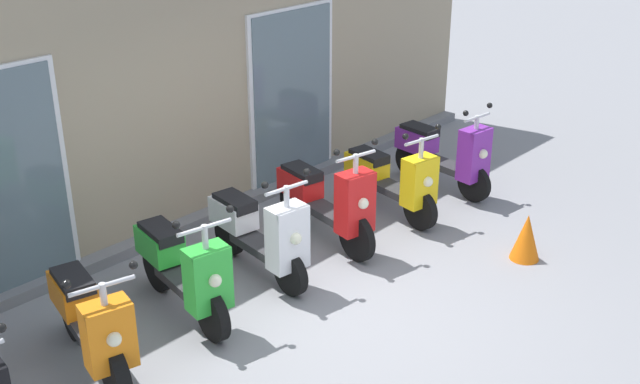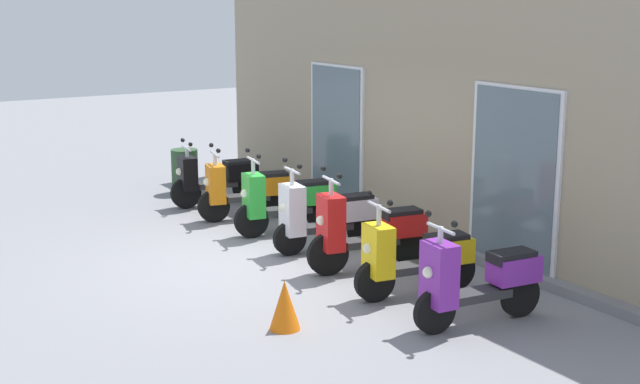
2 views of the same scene
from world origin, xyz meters
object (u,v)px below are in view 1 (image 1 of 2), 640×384
(scooter_red, at_px, (327,200))
(traffic_cone, at_px, (526,237))
(scooter_orange, at_px, (91,322))
(scooter_white, at_px, (260,232))
(scooter_purple, at_px, (445,152))
(scooter_yellow, at_px, (391,179))
(scooter_green, at_px, (183,269))

(scooter_red, distance_m, traffic_cone, 2.18)
(scooter_orange, xyz_separation_m, scooter_white, (2.04, 0.11, 0.04))
(scooter_orange, distance_m, scooter_white, 2.05)
(scooter_white, xyz_separation_m, scooter_purple, (3.11, -0.13, 0.01))
(scooter_purple, bearing_deg, scooter_yellow, 178.00)
(scooter_green, bearing_deg, traffic_cone, -30.09)
(scooter_green, xyz_separation_m, scooter_purple, (4.11, -0.11, 0.02))
(scooter_green, relative_size, scooter_purple, 1.02)
(scooter_red, bearing_deg, traffic_cone, -57.90)
(scooter_orange, bearing_deg, scooter_white, 3.12)
(scooter_yellow, relative_size, scooter_purple, 0.98)
(scooter_green, relative_size, scooter_white, 1.03)
(scooter_red, relative_size, traffic_cone, 3.17)
(scooter_green, bearing_deg, scooter_red, 0.18)
(scooter_red, bearing_deg, scooter_orange, -178.13)
(scooter_white, relative_size, scooter_yellow, 1.01)
(scooter_green, bearing_deg, scooter_purple, -1.55)
(scooter_green, bearing_deg, scooter_white, 1.06)
(scooter_green, distance_m, traffic_cone, 3.65)
(scooter_white, distance_m, scooter_yellow, 2.06)
(scooter_white, relative_size, scooter_red, 0.93)
(scooter_purple, bearing_deg, scooter_orange, 179.80)
(traffic_cone, bearing_deg, scooter_orange, 157.56)
(scooter_red, bearing_deg, scooter_purple, -3.19)
(scooter_orange, relative_size, scooter_white, 0.99)
(scooter_red, height_order, scooter_yellow, scooter_red)
(traffic_cone, bearing_deg, scooter_green, 149.91)
(scooter_orange, xyz_separation_m, traffic_cone, (4.20, -1.73, -0.20))
(scooter_yellow, bearing_deg, scooter_red, 175.62)
(scooter_green, height_order, traffic_cone, scooter_green)
(scooter_purple, height_order, traffic_cone, scooter_purple)
(scooter_green, height_order, scooter_purple, scooter_green)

